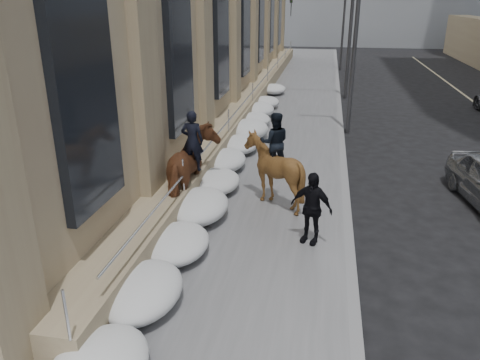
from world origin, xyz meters
The scene contains 10 objects.
ground centered at (0.00, 0.00, 0.00)m, with size 140.00×140.00×0.00m, color black.
sidewalk centered at (0.00, 10.00, 0.06)m, with size 5.00×80.00×0.12m, color #58585B.
curb centered at (2.62, 10.00, 0.06)m, with size 0.24×80.00×0.12m, color slate.
streetlight_mid centered at (2.74, 14.00, 4.58)m, with size 1.71×0.24×8.00m.
streetlight_far centered at (2.74, 34.00, 4.58)m, with size 1.71×0.24×8.00m.
traffic_signal centered at (2.07, 22.00, 4.00)m, with size 4.10×0.22×6.00m.
snow_bank centered at (-1.42, 8.11, 0.47)m, with size 1.70×18.10×0.76m.
mounted_horse_left centered at (-1.76, 4.81, 1.28)m, with size 1.32×2.68×2.77m.
mounted_horse_right centered at (0.47, 5.38, 1.25)m, with size 1.97×2.13×2.69m.
pedestrian centered at (1.64, 3.21, 1.03)m, with size 1.07×0.45×1.83m, color black.
Camera 1 is at (1.78, -7.20, 5.78)m, focal length 35.00 mm.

